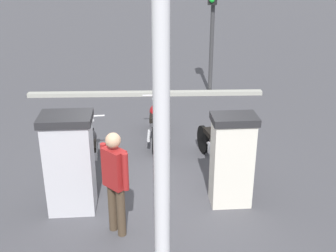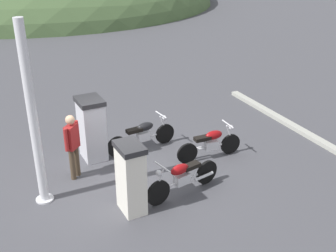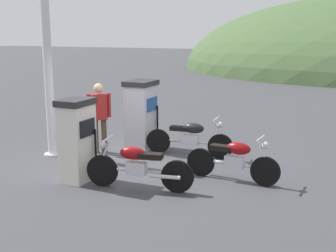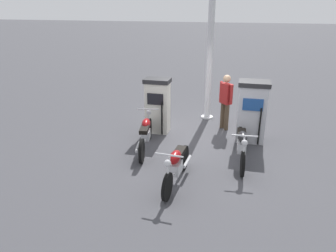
% 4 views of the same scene
% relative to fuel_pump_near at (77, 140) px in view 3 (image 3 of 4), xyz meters
% --- Properties ---
extents(ground_plane, '(120.00, 120.00, 0.00)m').
position_rel_fuel_pump_near_xyz_m(ground_plane, '(0.42, 1.33, -0.81)').
color(ground_plane, '#424247').
extents(fuel_pump_near, '(0.55, 0.73, 1.60)m').
position_rel_fuel_pump_near_xyz_m(fuel_pump_near, '(0.00, 0.00, 0.00)').
color(fuel_pump_near, silver).
rests_on(fuel_pump_near, ground).
extents(fuel_pump_far, '(0.67, 0.82, 1.68)m').
position_rel_fuel_pump_near_xyz_m(fuel_pump_far, '(-0.00, 2.66, 0.04)').
color(fuel_pump_far, silver).
rests_on(fuel_pump_far, ground).
extents(motorcycle_near_pump, '(2.02, 0.60, 0.94)m').
position_rel_fuel_pump_near_xyz_m(motorcycle_near_pump, '(1.27, 0.04, -0.37)').
color(motorcycle_near_pump, black).
rests_on(motorcycle_near_pump, ground).
extents(motorcycle_far_pump, '(2.08, 0.56, 0.93)m').
position_rel_fuel_pump_near_xyz_m(motorcycle_far_pump, '(1.36, 2.47, -0.37)').
color(motorcycle_far_pump, black).
rests_on(motorcycle_far_pump, ground).
extents(motorcycle_extra, '(1.87, 0.56, 0.92)m').
position_rel_fuel_pump_near_xyz_m(motorcycle_extra, '(2.76, 1.19, -0.37)').
color(motorcycle_extra, black).
rests_on(motorcycle_extra, ground).
extents(attendant_person, '(0.48, 0.45, 1.66)m').
position_rel_fuel_pump_near_xyz_m(attendant_person, '(-0.72, 1.89, 0.14)').
color(attendant_person, '#473828').
rests_on(attendant_person, ground).
extents(canopy_support_pole, '(0.40, 0.40, 4.08)m').
position_rel_fuel_pump_near_xyz_m(canopy_support_pole, '(-1.62, 1.25, 1.15)').
color(canopy_support_pole, silver).
rests_on(canopy_support_pole, ground).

